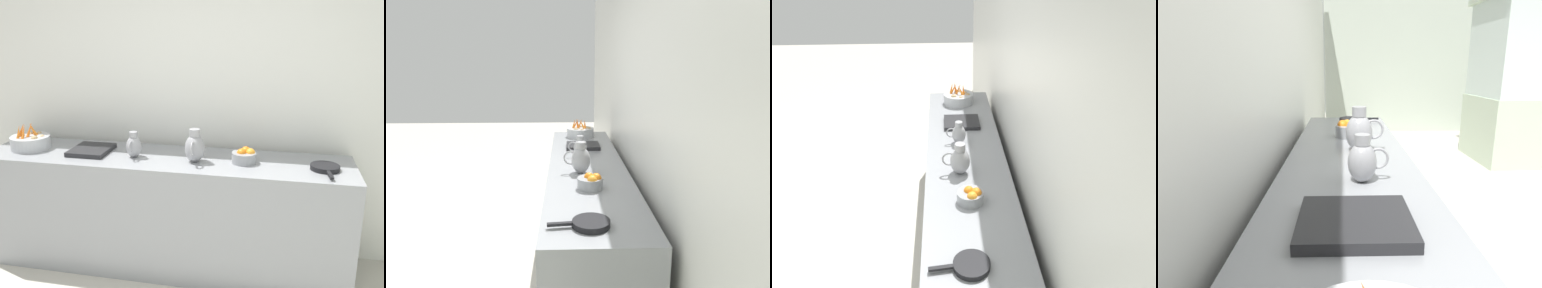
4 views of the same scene
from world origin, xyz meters
The scene contains 8 objects.
tile_wall_left centered at (-1.95, 0.24, 1.50)m, with size 0.10×8.97×3.00m, color silver.
prep_counter centered at (-1.51, -0.26, 0.46)m, with size 0.65×2.89×0.93m, color gray.
vegetable_colander centered at (-1.51, -1.40, 0.99)m, with size 0.32×0.32×0.23m.
orange_bowl centered at (-1.51, 0.37, 0.98)m, with size 0.18×0.18×0.11m.
metal_pitcher_tall centered at (-1.45, 0.00, 1.04)m, with size 0.21×0.15×0.25m.
metal_pitcher_short centered at (-1.46, -0.48, 1.02)m, with size 0.17×0.12×0.20m.
counter_sink_basin centered at (-1.51, -0.86, 0.95)m, with size 0.34×0.30×0.04m, color #232326.
skillet_on_counter centered at (-1.46, 0.95, 0.95)m, with size 0.34×0.21×0.03m.
Camera 1 is at (1.51, 0.60, 1.97)m, focal length 39.66 mm.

